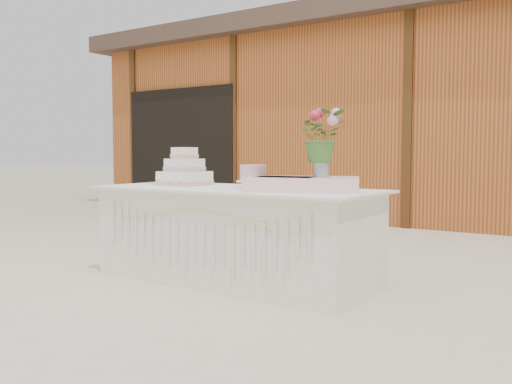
% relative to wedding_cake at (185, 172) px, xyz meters
% --- Properties ---
extents(ground, '(80.00, 80.00, 0.00)m').
position_rel_wedding_cake_xyz_m(ground, '(0.61, -0.07, -0.88)').
color(ground, beige).
rests_on(ground, ground).
extents(barn, '(12.60, 4.60, 3.30)m').
position_rel_wedding_cake_xyz_m(barn, '(0.60, 5.93, 0.79)').
color(barn, '#A95623').
rests_on(barn, ground).
extents(cake_table, '(2.40, 1.00, 0.77)m').
position_rel_wedding_cake_xyz_m(cake_table, '(0.61, -0.07, -0.50)').
color(cake_table, white).
rests_on(cake_table, ground).
extents(wedding_cake, '(0.39, 0.39, 0.33)m').
position_rel_wedding_cake_xyz_m(wedding_cake, '(0.00, 0.00, 0.00)').
color(wedding_cake, white).
rests_on(wedding_cake, cake_table).
extents(pink_cake_stand, '(0.27, 0.27, 0.19)m').
position_rel_wedding_cake_xyz_m(pink_cake_stand, '(0.80, -0.09, -0.01)').
color(pink_cake_stand, white).
rests_on(pink_cake_stand, cake_table).
extents(satin_runner, '(0.96, 0.78, 0.11)m').
position_rel_wedding_cake_xyz_m(satin_runner, '(1.24, -0.07, -0.06)').
color(satin_runner, beige).
rests_on(satin_runner, cake_table).
extents(flower_vase, '(0.12, 0.12, 0.16)m').
position_rel_wedding_cake_xyz_m(flower_vase, '(1.40, -0.07, 0.07)').
color(flower_vase, '#ACADB1').
rests_on(flower_vase, satin_runner).
extents(bouquet, '(0.46, 0.45, 0.39)m').
position_rel_wedding_cake_xyz_m(bouquet, '(1.40, -0.07, 0.34)').
color(bouquet, '#3D6829').
rests_on(bouquet, flower_vase).
extents(loose_flowers, '(0.28, 0.40, 0.02)m').
position_rel_wedding_cake_xyz_m(loose_flowers, '(-0.35, 0.07, -0.10)').
color(loose_flowers, pink).
rests_on(loose_flowers, cake_table).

